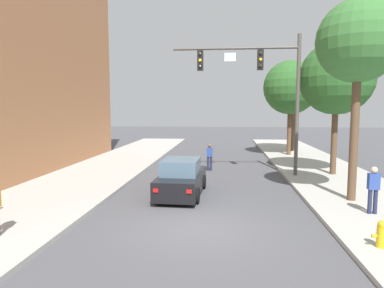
# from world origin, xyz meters

# --- Properties ---
(ground_plane) EXTENTS (120.00, 120.00, 0.00)m
(ground_plane) POSITION_xyz_m (0.00, 0.00, 0.00)
(ground_plane) COLOR #4C4C51
(sidewalk_left) EXTENTS (5.00, 60.00, 0.15)m
(sidewalk_left) POSITION_xyz_m (-6.50, 0.00, 0.07)
(sidewalk_left) COLOR #B2AFA8
(sidewalk_left) RESTS_ON ground
(traffic_signal_mast) EXTENTS (6.77, 0.38, 7.50)m
(traffic_signal_mast) POSITION_xyz_m (2.68, 8.36, 5.35)
(traffic_signal_mast) COLOR #514C47
(traffic_signal_mast) RESTS_ON sidewalk_right
(car_lead_black) EXTENTS (1.96, 4.30, 1.60)m
(car_lead_black) POSITION_xyz_m (-1.09, 4.04, 0.72)
(car_lead_black) COLOR black
(car_lead_black) RESTS_ON ground
(pedestrian_crossing_road) EXTENTS (0.36, 0.22, 1.64)m
(pedestrian_crossing_road) POSITION_xyz_m (-0.15, 10.07, 0.91)
(pedestrian_crossing_road) COLOR #232847
(pedestrian_crossing_road) RESTS_ON ground
(pedestrian_sidewalk_right_walker) EXTENTS (0.36, 0.22, 1.64)m
(pedestrian_sidewalk_right_walker) POSITION_xyz_m (5.84, 1.56, 1.06)
(pedestrian_sidewalk_right_walker) COLOR #232847
(pedestrian_sidewalk_right_walker) RESTS_ON sidewalk_right
(fire_hydrant) EXTENTS (0.48, 0.24, 0.72)m
(fire_hydrant) POSITION_xyz_m (4.86, -1.44, 0.51)
(fire_hydrant) COLOR gold
(fire_hydrant) RESTS_ON sidewalk_right
(street_tree_nearest) EXTENTS (3.15, 3.15, 7.74)m
(street_tree_nearest) POSITION_xyz_m (5.77, 3.35, 6.25)
(street_tree_nearest) COLOR brown
(street_tree_nearest) RESTS_ON sidewalk_right
(street_tree_second) EXTENTS (3.96, 3.96, 7.23)m
(street_tree_second) POSITION_xyz_m (6.72, 8.88, 5.38)
(street_tree_second) COLOR brown
(street_tree_second) RESTS_ON sidewalk_right
(street_tree_third) EXTENTS (4.13, 4.13, 7.28)m
(street_tree_third) POSITION_xyz_m (5.74, 16.79, 5.35)
(street_tree_third) COLOR brown
(street_tree_third) RESTS_ON sidewalk_right
(street_tree_farthest) EXTENTS (3.54, 3.54, 6.95)m
(street_tree_farthest) POSITION_xyz_m (6.57, 19.54, 5.30)
(street_tree_farthest) COLOR brown
(street_tree_farthest) RESTS_ON sidewalk_right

